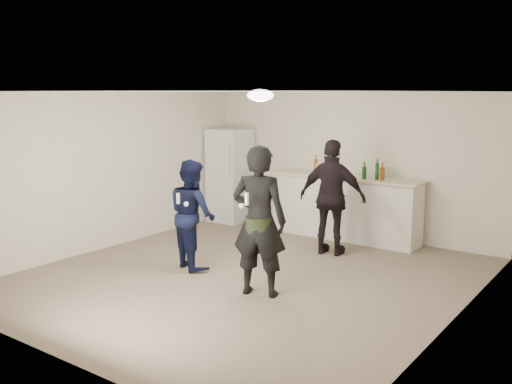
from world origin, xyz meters
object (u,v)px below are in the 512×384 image
Objects in this scene: shaker at (318,169)px; spectator at (332,198)px; man at (192,214)px; woman at (259,221)px; counter at (345,208)px; fridge at (230,175)px.

spectator reaches higher than shaker.
man is (-0.49, -2.74, -0.39)m from shaker.
woman is at bearing -171.66° from man.
spectator reaches higher than man.
counter is 2.95m from man.
shaker reaches higher than counter.
counter is 0.83m from shaker.
man is at bearing -109.96° from counter.
fridge is (-2.45, -0.07, 0.38)m from counter.
spectator is at bearing -73.70° from counter.
spectator reaches higher than counter.
shaker is 3.25m from woman.
shaker is 1.30m from spectator.
spectator is (0.30, -1.01, 0.37)m from counter.
spectator is (2.74, -0.94, -0.00)m from fridge.
shaker is at bearing -77.35° from man.
shaker is at bearing -90.07° from woman.
shaker is 0.11× the size of man.
woman reaches higher than fridge.
shaker is 0.09× the size of woman.
fridge is at bearing -178.80° from shaker.
spectator is at bearing -18.91° from fridge.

